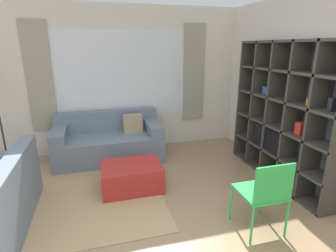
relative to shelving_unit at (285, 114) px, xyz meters
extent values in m
cube|color=silver|center=(-2.14, 1.95, 0.33)|extent=(5.76, 0.07, 2.70)
cube|color=white|center=(-2.14, 1.91, 0.43)|extent=(2.51, 0.01, 1.60)
cube|color=#9E9984|center=(-3.56, 1.89, 0.43)|extent=(0.44, 0.03, 1.90)
cube|color=#9E9984|center=(-0.71, 1.89, 0.43)|extent=(0.44, 0.03, 1.90)
cube|color=silver|center=(0.18, 0.26, 0.33)|extent=(0.07, 4.51, 2.70)
cube|color=tan|center=(-3.00, 0.34, -1.01)|extent=(2.25, 2.30, 0.01)
cube|color=#515660|center=(0.14, 0.00, 0.01)|extent=(0.02, 2.00, 2.05)
cube|color=#3D3833|center=(-0.03, -0.60, 0.01)|extent=(0.34, 0.04, 2.05)
cube|color=#3D3833|center=(-0.03, -0.20, 0.01)|extent=(0.34, 0.04, 2.05)
cube|color=#3D3833|center=(-0.03, 0.20, 0.01)|extent=(0.34, 0.04, 2.05)
cube|color=#3D3833|center=(-0.03, 0.60, 0.01)|extent=(0.34, 0.04, 2.05)
cube|color=#3D3833|center=(-0.03, 1.00, 0.01)|extent=(0.34, 0.04, 2.05)
cube|color=#3D3833|center=(-0.03, 0.00, -1.00)|extent=(0.34, 2.00, 0.04)
cube|color=#3D3833|center=(-0.03, 0.00, -0.60)|extent=(0.34, 2.00, 0.04)
cube|color=#3D3833|center=(-0.03, 0.00, -0.19)|extent=(0.34, 2.00, 0.04)
cube|color=#3D3833|center=(-0.03, 0.00, 0.22)|extent=(0.34, 2.00, 0.04)
cube|color=#3D3833|center=(-0.03, 0.00, 0.63)|extent=(0.34, 2.00, 0.04)
cube|color=#3D3833|center=(-0.03, 0.00, 1.02)|extent=(0.34, 2.00, 0.04)
cube|color=black|center=(-0.16, 0.14, -0.41)|extent=(0.04, 0.64, 0.35)
cube|color=black|center=(-0.14, 0.14, -0.57)|extent=(0.10, 0.24, 0.03)
cube|color=#232328|center=(-0.04, -0.78, 0.31)|extent=(0.06, 0.06, 0.15)
cylinder|color=red|center=(-0.04, -0.39, -0.92)|extent=(0.07, 0.07, 0.13)
cylinder|color=orange|center=(-0.04, -0.44, 0.28)|extent=(0.06, 0.06, 0.08)
cube|color=red|center=(-0.04, -0.38, -0.09)|extent=(0.11, 0.11, 0.16)
cylinder|color=orange|center=(-0.04, -0.39, -0.92)|extent=(0.06, 0.06, 0.11)
cylinder|color=orange|center=(-0.04, 0.03, -0.51)|extent=(0.06, 0.06, 0.15)
cube|color=#2856A8|center=(-0.04, 0.41, 0.29)|extent=(0.10, 0.10, 0.11)
cube|color=slate|center=(-2.48, 1.41, -0.79)|extent=(1.86, 0.87, 0.45)
cube|color=slate|center=(-2.48, 1.76, -0.38)|extent=(1.86, 0.18, 0.38)
cube|color=slate|center=(-3.29, 1.41, -0.48)|extent=(0.24, 0.81, 0.18)
cube|color=slate|center=(-1.67, 1.41, -0.48)|extent=(0.24, 0.81, 0.18)
cube|color=tan|center=(-2.03, 1.48, -0.40)|extent=(0.35, 0.16, 0.34)
cube|color=slate|center=(-3.57, -0.31, -0.38)|extent=(0.18, 1.84, 0.38)
cube|color=slate|center=(-3.92, 0.49, -0.48)|extent=(0.81, 0.24, 0.18)
cube|color=#A82823|center=(-2.24, 0.27, -0.83)|extent=(0.84, 0.62, 0.37)
cylinder|color=black|center=(-4.19, 1.63, -1.00)|extent=(0.26, 0.26, 0.02)
cylinder|color=#2D2D30|center=(-4.19, 1.63, -0.21)|extent=(0.03, 0.03, 1.57)
cylinder|color=green|center=(-0.81, -0.74, -0.80)|extent=(0.02, 0.02, 0.44)
cylinder|color=green|center=(-1.22, -0.74, -0.80)|extent=(0.02, 0.02, 0.44)
cylinder|color=green|center=(-0.81, -1.18, -0.80)|extent=(0.02, 0.02, 0.44)
cylinder|color=green|center=(-1.22, -1.18, -0.80)|extent=(0.02, 0.02, 0.44)
cube|color=green|center=(-1.01, -0.96, -0.56)|extent=(0.44, 0.46, 0.02)
cube|color=green|center=(-1.01, -1.17, -0.35)|extent=(0.44, 0.02, 0.40)
camera|label=1|loc=(-2.64, -3.11, 0.95)|focal=28.00mm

